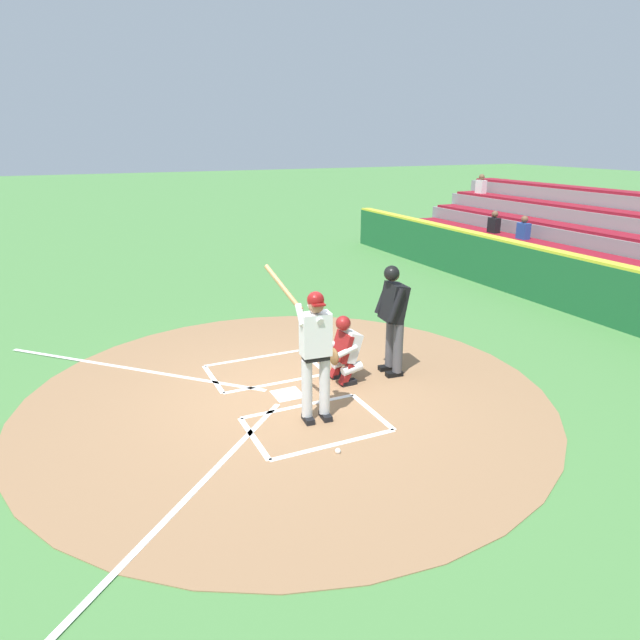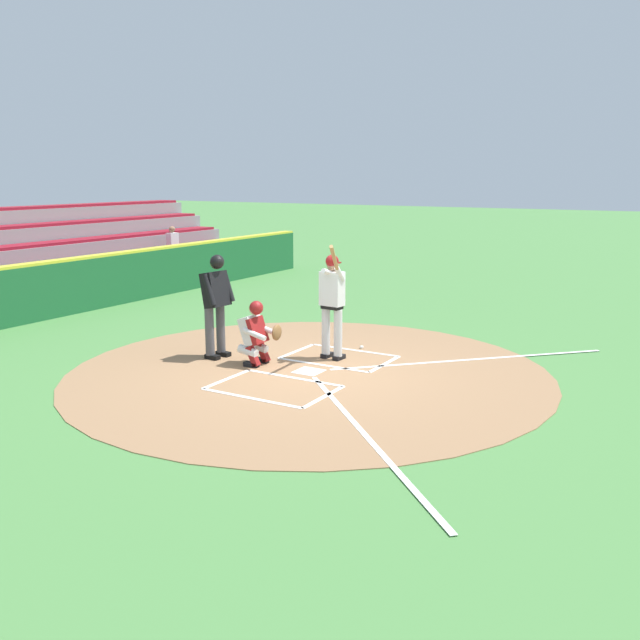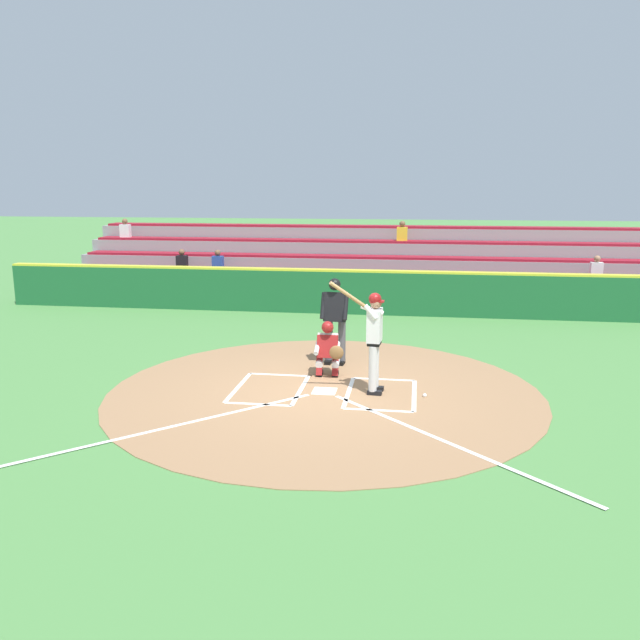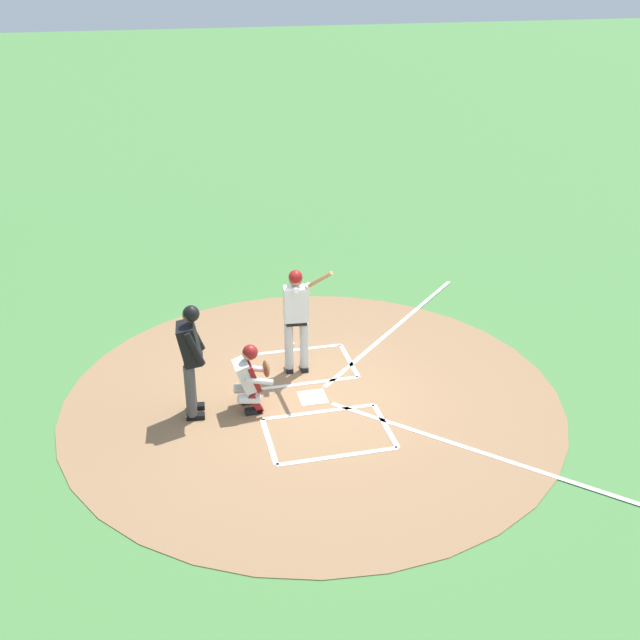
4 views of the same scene
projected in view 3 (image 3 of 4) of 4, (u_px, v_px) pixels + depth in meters
The scene contains 9 objects.
ground_plane at pixel (324, 392), 12.06m from camera, with size 120.00×120.00×0.00m, color #4C8442.
dirt_circle at pixel (324, 391), 12.05m from camera, with size 8.00×8.00×0.01m, color #99704C.
home_plate_and_chalk at pixel (317, 407), 11.20m from camera, with size 7.93×4.91×0.01m.
batter at pixel (374, 335), 11.76m from camera, with size 0.97×0.65×2.13m.
catcher at pixel (328, 348), 12.92m from camera, with size 0.61×0.60×1.13m.
plate_umpire at pixel (335, 315), 13.67m from camera, with size 0.60×0.45×1.86m.
baseball at pixel (425, 395), 11.73m from camera, with size 0.07×0.07×0.07m, color white.
backstop_wall at pixel (360, 292), 19.18m from camera, with size 22.00×0.36×1.31m.
bleacher_stand at pixel (368, 271), 22.30m from camera, with size 20.00×4.25×2.55m.
Camera 3 is at (-1.62, 11.41, 3.79)m, focal length 36.49 mm.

